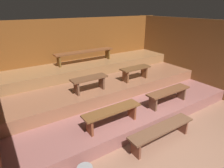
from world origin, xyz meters
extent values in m
cube|color=#8B614B|center=(0.00, 2.41, -0.04)|extent=(6.89, 5.61, 0.08)
cube|color=brown|center=(0.00, 4.84, 1.19)|extent=(6.89, 0.06, 2.38)
cube|color=brown|center=(3.07, 2.41, 1.19)|extent=(0.06, 5.61, 2.38)
cube|color=#915953|center=(0.00, 2.95, 0.16)|extent=(6.09, 3.73, 0.32)
cube|color=#915C40|center=(0.00, 3.55, 0.48)|extent=(6.09, 2.52, 0.32)
cube|color=#94673E|center=(0.00, 4.22, 0.80)|extent=(6.09, 1.19, 0.32)
cube|color=brown|center=(-0.12, 0.73, 0.37)|extent=(1.66, 0.32, 0.04)
cube|color=brown|center=(-0.83, 0.73, 0.18)|extent=(0.05, 0.26, 0.35)
cube|color=brown|center=(0.58, 0.73, 0.18)|extent=(0.05, 0.26, 0.35)
cube|color=brown|center=(-0.89, 1.48, 0.69)|extent=(1.34, 0.32, 0.04)
cube|color=brown|center=(-1.44, 1.48, 0.50)|extent=(0.05, 0.26, 0.35)
cube|color=brown|center=(-0.34, 1.48, 0.50)|extent=(0.05, 0.26, 0.35)
cube|color=brown|center=(0.89, 1.48, 0.69)|extent=(1.34, 0.32, 0.04)
cube|color=brown|center=(0.34, 1.48, 0.50)|extent=(0.05, 0.26, 0.35)
cube|color=brown|center=(1.44, 1.48, 0.50)|extent=(0.05, 0.26, 0.35)
cube|color=brown|center=(-0.78, 2.72, 1.01)|extent=(0.98, 0.32, 0.04)
cube|color=brown|center=(-1.16, 2.72, 0.82)|extent=(0.05, 0.26, 0.35)
cube|color=brown|center=(-0.41, 2.72, 0.82)|extent=(0.05, 0.26, 0.35)
cube|color=brown|center=(0.78, 2.72, 1.01)|extent=(0.98, 0.32, 0.04)
cube|color=brown|center=(0.41, 2.72, 0.82)|extent=(0.05, 0.26, 0.35)
cube|color=brown|center=(1.16, 2.72, 0.82)|extent=(0.05, 0.26, 0.35)
cube|color=brown|center=(-0.12, 4.32, 1.33)|extent=(2.07, 0.32, 0.04)
cube|color=brown|center=(-1.04, 4.32, 1.14)|extent=(0.05, 0.26, 0.35)
cube|color=brown|center=(0.79, 4.32, 1.14)|extent=(0.05, 0.26, 0.35)
camera|label=1|loc=(-2.84, -1.46, 2.76)|focal=30.36mm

